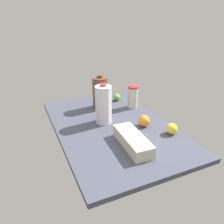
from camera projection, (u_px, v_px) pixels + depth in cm
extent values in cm
cube|color=#414454|center=(112.00, 127.00, 154.59)|extent=(120.00, 76.00, 3.00)
cube|color=beige|center=(133.00, 141.00, 128.04)|extent=(33.21, 13.34, 7.39)
cylinder|color=white|center=(103.00, 105.00, 152.25)|extent=(11.42, 11.42, 27.11)
cylinder|color=red|center=(103.00, 85.00, 146.26)|extent=(4.00, 4.00, 1.80)
cylinder|color=brown|center=(100.00, 93.00, 177.50)|extent=(12.42, 12.42, 25.44)
cylinder|color=#59331E|center=(100.00, 77.00, 171.85)|extent=(4.35, 4.35, 1.80)
cylinder|color=beige|center=(133.00, 98.00, 179.57)|extent=(8.22, 8.22, 16.95)
cylinder|color=red|center=(133.00, 87.00, 175.77)|extent=(8.46, 8.46, 1.40)
sphere|color=#68B33F|center=(117.00, 97.00, 195.32)|extent=(6.24, 6.24, 6.24)
sphere|color=yellow|center=(172.00, 129.00, 141.36)|extent=(7.28, 7.28, 7.28)
sphere|color=orange|center=(144.00, 121.00, 150.93)|extent=(8.04, 8.04, 8.04)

